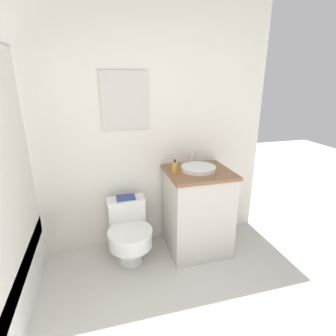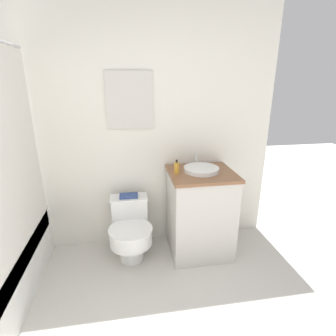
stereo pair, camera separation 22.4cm
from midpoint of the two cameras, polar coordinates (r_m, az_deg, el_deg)
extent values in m
cube|color=silver|center=(2.63, -17.36, 7.62)|extent=(3.47, 0.05, 2.50)
cube|color=beige|center=(2.57, -11.90, 14.12)|extent=(0.45, 0.02, 0.53)
cube|color=beige|center=(2.56, -11.89, 14.11)|extent=(0.42, 0.01, 0.50)
cube|color=silver|center=(2.01, -35.30, -1.75)|extent=(0.01, 1.43, 1.64)
cylinder|color=white|center=(2.75, -10.56, -17.54)|extent=(0.23, 0.23, 0.22)
cylinder|color=white|center=(2.60, -10.70, -15.00)|extent=(0.41, 0.41, 0.14)
cylinder|color=white|center=(2.56, -10.81, -13.51)|extent=(0.42, 0.42, 0.02)
cube|color=white|center=(2.75, -11.33, -9.91)|extent=(0.36, 0.18, 0.31)
cube|color=white|center=(2.68, -11.56, -6.78)|extent=(0.38, 0.19, 0.02)
cube|color=beige|center=(2.73, 4.04, -9.67)|extent=(0.60, 0.55, 0.85)
cube|color=brown|center=(2.55, 4.27, -0.98)|extent=(0.63, 0.58, 0.03)
cylinder|color=white|center=(2.56, 4.14, -0.10)|extent=(0.34, 0.34, 0.04)
cylinder|color=silver|center=(2.72, 2.81, 2.08)|extent=(0.02, 0.02, 0.13)
cylinder|color=gold|center=(2.47, -1.11, 0.05)|extent=(0.05, 0.05, 0.11)
cylinder|color=black|center=(2.44, -1.12, 1.52)|extent=(0.02, 0.02, 0.02)
cube|color=#33477F|center=(2.67, -11.59, -6.36)|extent=(0.18, 0.12, 0.02)
camera|label=1|loc=(0.11, -92.80, -0.95)|focal=28.00mm
camera|label=2|loc=(0.11, 87.20, 0.95)|focal=28.00mm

